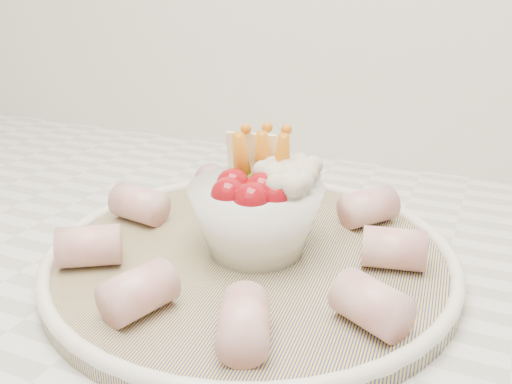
% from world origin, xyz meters
% --- Properties ---
extents(serving_platter, '(0.38, 0.38, 0.02)m').
position_xyz_m(serving_platter, '(-0.10, 1.43, 0.93)').
color(serving_platter, navy).
rests_on(serving_platter, kitchen_counter).
extents(veggie_bowl, '(0.12, 0.12, 0.10)m').
position_xyz_m(veggie_bowl, '(-0.10, 1.44, 0.98)').
color(veggie_bowl, white).
rests_on(veggie_bowl, serving_platter).
extents(cured_meat_rolls, '(0.31, 0.31, 0.03)m').
position_xyz_m(cured_meat_rolls, '(-0.10, 1.43, 0.95)').
color(cured_meat_rolls, '#BF575B').
rests_on(cured_meat_rolls, serving_platter).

